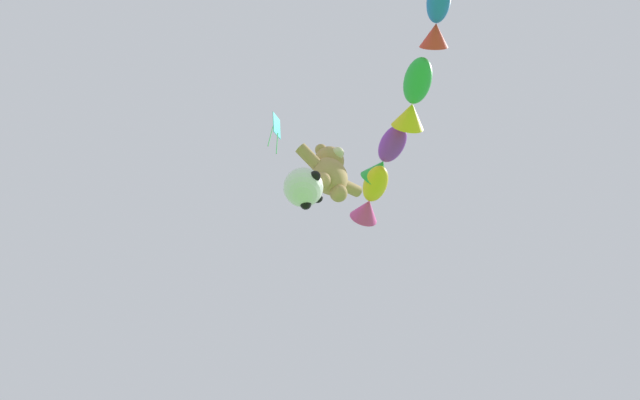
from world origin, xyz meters
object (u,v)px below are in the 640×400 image
at_px(teddy_bear_kite, 330,171).
at_px(fish_kite_goldfin, 371,197).
at_px(soccer_ball_kite, 304,188).
at_px(fish_kite_violet, 385,157).
at_px(fish_kite_cobalt, 437,18).
at_px(diamond_kite, 276,128).
at_px(fish_kite_emerald, 414,99).

xyz_separation_m(teddy_bear_kite, fish_kite_goldfin, (2.46, 0.50, 1.79)).
bearing_deg(soccer_ball_kite, fish_kite_violet, -20.59).
xyz_separation_m(fish_kite_cobalt, diamond_kite, (-1.23, 6.35, 1.65)).
distance_m(fish_kite_goldfin, fish_kite_cobalt, 6.27).
distance_m(fish_kite_emerald, fish_kite_cobalt, 2.37).
relative_size(teddy_bear_kite, fish_kite_cobalt, 1.31).
bearing_deg(soccer_ball_kite, fish_kite_cobalt, -83.47).
height_order(soccer_ball_kite, fish_kite_emerald, fish_kite_emerald).
bearing_deg(diamond_kite, fish_kite_violet, -32.64).
bearing_deg(fish_kite_goldfin, fish_kite_emerald, -114.28).
bearing_deg(fish_kite_cobalt, fish_kite_goldfin, 64.11).
height_order(fish_kite_cobalt, diamond_kite, diamond_kite).
bearing_deg(soccer_ball_kite, teddy_bear_kite, -5.66).
bearing_deg(fish_kite_violet, fish_kite_cobalt, -116.58).
distance_m(teddy_bear_kite, soccer_ball_kite, 2.12).
relative_size(fish_kite_emerald, fish_kite_cobalt, 1.23).
bearing_deg(diamond_kite, fish_kite_goldfin, -10.09).
xyz_separation_m(teddy_bear_kite, fish_kite_cobalt, (-0.28, -5.14, 1.74)).
height_order(fish_kite_violet, fish_kite_cobalt, fish_kite_violet).
relative_size(soccer_ball_kite, fish_kite_cobalt, 0.60).
height_order(fish_kite_emerald, fish_kite_cobalt, fish_kite_cobalt).
height_order(soccer_ball_kite, fish_kite_cobalt, fish_kite_cobalt).
bearing_deg(fish_kite_violet, fish_kite_goldfin, 66.20).
height_order(soccer_ball_kite, fish_kite_goldfin, fish_kite_goldfin).
xyz_separation_m(teddy_bear_kite, diamond_kite, (-1.51, 1.21, 3.39)).
relative_size(teddy_bear_kite, fish_kite_goldfin, 1.04).
relative_size(fish_kite_goldfin, diamond_kite, 0.78).
relative_size(teddy_bear_kite, fish_kite_violet, 1.06).
xyz_separation_m(teddy_bear_kite, soccer_ball_kite, (-0.88, 0.09, -1.93)).
bearing_deg(teddy_bear_kite, fish_kite_emerald, -74.71).
bearing_deg(fish_kite_emerald, fish_kite_violet, 65.41).
distance_m(teddy_bear_kite, fish_kite_violet, 2.85).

